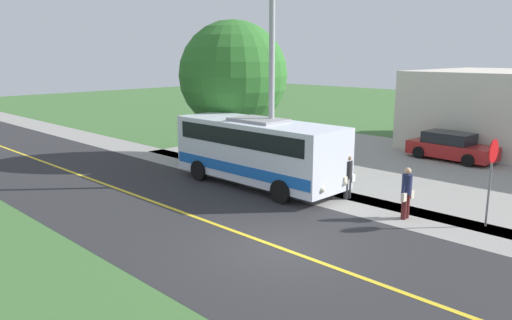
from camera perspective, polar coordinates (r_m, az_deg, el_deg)
ground_plane at (r=14.66m, az=2.59°, el=-9.99°), size 120.00×120.00×0.00m
road_surface at (r=14.66m, az=2.59°, el=-9.98°), size 8.00×100.00×0.01m
sidewalk at (r=18.62m, az=13.46°, el=-5.43°), size 2.40×100.00×0.01m
road_centre_line at (r=14.66m, az=2.59°, el=-9.96°), size 0.16×100.00×0.00m
shuttle_bus_front at (r=20.92m, az=0.27°, el=1.30°), size 2.78×7.96×2.87m
pedestrian_with_bags at (r=17.53m, az=16.89°, el=-3.46°), size 0.72×0.34×1.79m
pedestrian_waiting at (r=19.41m, az=10.50°, el=-1.74°), size 0.72×0.34×1.73m
stop_sign at (r=17.46m, az=25.42°, el=-0.81°), size 0.76×0.07×2.88m
street_light_pole at (r=20.56m, az=1.59°, el=9.88°), size 1.97×0.24×8.59m
parked_car_near at (r=28.10m, az=21.45°, el=1.40°), size 2.26×4.52×1.45m
tree_curbside at (r=25.85m, az=-2.65°, el=9.68°), size 5.57×5.57×7.20m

